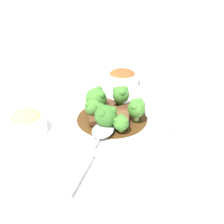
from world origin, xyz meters
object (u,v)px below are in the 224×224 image
at_px(beef_strip_0, 111,109).
at_px(sauce_dish, 202,139).
at_px(beef_strip_4, 107,104).
at_px(main_plate, 112,120).
at_px(side_bowl_kimchi, 122,77).
at_px(broccoli_floret_3, 97,97).
at_px(beef_strip_2, 120,119).
at_px(beef_strip_3, 99,119).
at_px(broccoli_floret_4, 136,109).
at_px(broccoli_floret_0, 121,123).
at_px(serving_spoon, 101,134).
at_px(broccoli_floret_5, 121,94).
at_px(broccoli_floret_2, 138,104).
at_px(beef_strip_1, 127,109).
at_px(side_bowl_appetizer, 26,122).
at_px(broccoli_floret_1, 106,115).
at_px(broccoli_floret_6, 93,107).

distance_m(beef_strip_0, sauce_dish, 0.24).
bearing_deg(sauce_dish, beef_strip_4, -171.67).
bearing_deg(main_plate, side_bowl_kimchi, 122.08).
bearing_deg(broccoli_floret_3, beef_strip_2, -5.41).
bearing_deg(beef_strip_3, broccoli_floret_4, 43.41).
bearing_deg(broccoli_floret_0, beef_strip_2, 131.32).
height_order(main_plate, serving_spoon, serving_spoon).
distance_m(beef_strip_4, broccoli_floret_5, 0.04).
relative_size(broccoli_floret_2, sauce_dish, 0.62).
distance_m(beef_strip_1, broccoli_floret_5, 0.04).
distance_m(beef_strip_3, serving_spoon, 0.06).
distance_m(beef_strip_2, broccoli_floret_3, 0.09).
bearing_deg(beef_strip_1, broccoli_floret_0, -60.42).
distance_m(broccoli_floret_2, side_bowl_appetizer, 0.27).
distance_m(broccoli_floret_0, broccoli_floret_1, 0.04).
xyz_separation_m(main_plate, beef_strip_3, (-0.01, -0.04, 0.02)).
bearing_deg(beef_strip_3, beef_strip_4, 115.77).
bearing_deg(broccoli_floret_0, serving_spoon, -113.83).
height_order(beef_strip_1, beef_strip_2, beef_strip_2).
xyz_separation_m(broccoli_floret_4, broccoli_floret_5, (-0.07, 0.03, 0.00)).
xyz_separation_m(broccoli_floret_3, side_bowl_kimchi, (-0.07, 0.19, -0.03)).
relative_size(beef_strip_2, broccoli_floret_4, 1.37).
xyz_separation_m(broccoli_floret_3, broccoli_floret_5, (0.03, 0.06, -0.00)).
relative_size(side_bowl_appetizer, sauce_dish, 1.42).
bearing_deg(beef_strip_1, main_plate, -99.19).
relative_size(beef_strip_3, serving_spoon, 0.27).
xyz_separation_m(beef_strip_3, beef_strip_4, (-0.04, 0.07, -0.00)).
bearing_deg(main_plate, serving_spoon, -66.73).
distance_m(serving_spoon, side_bowl_appetizer, 0.18).
height_order(beef_strip_0, serving_spoon, serving_spoon).
bearing_deg(broccoli_floret_2, main_plate, -122.03).
relative_size(broccoli_floret_4, broccoli_floret_5, 0.98).
distance_m(beef_strip_0, broccoli_floret_3, 0.05).
height_order(broccoli_floret_6, side_bowl_appetizer, broccoli_floret_6).
relative_size(beef_strip_0, beef_strip_2, 0.64).
height_order(beef_strip_4, serving_spoon, serving_spoon).
distance_m(broccoli_floret_4, serving_spoon, 0.11).
xyz_separation_m(broccoli_floret_2, broccoli_floret_4, (0.02, -0.03, 0.01)).
bearing_deg(broccoli_floret_6, broccoli_floret_4, 29.68).
relative_size(broccoli_floret_3, broccoli_floret_5, 1.14).
xyz_separation_m(beef_strip_4, broccoli_floret_4, (0.10, -0.01, 0.03)).
bearing_deg(side_bowl_kimchi, beef_strip_1, -48.44).
bearing_deg(beef_strip_2, broccoli_floret_0, -48.68).
bearing_deg(beef_strip_0, broccoli_floret_0, -35.96).
height_order(beef_strip_4, broccoli_floret_0, broccoli_floret_0).
relative_size(broccoli_floret_1, side_bowl_kimchi, 0.58).
distance_m(beef_strip_2, side_bowl_appetizer, 0.22).
relative_size(beef_strip_2, broccoli_floret_1, 1.25).
bearing_deg(side_bowl_appetizer, beef_strip_3, 44.89).
relative_size(beef_strip_3, broccoli_floret_5, 1.12).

